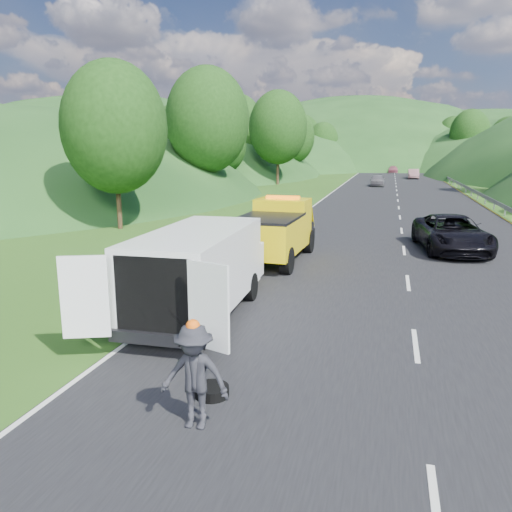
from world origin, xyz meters
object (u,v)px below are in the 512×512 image
(child, at_px, (202,314))
(worker, at_px, (196,427))
(woman, at_px, (198,302))
(spare_tire, at_px, (212,397))
(suitcase, at_px, (167,296))
(tow_truck, at_px, (276,230))
(passing_suv, at_px, (450,251))
(white_van, at_px, (200,268))

(child, relative_size, worker, 0.49)
(woman, bearing_deg, spare_tire, -168.93)
(woman, xyz_separation_m, suitcase, (-0.82, -0.47, 0.29))
(woman, bearing_deg, child, -165.06)
(tow_truck, distance_m, woman, 6.67)
(woman, distance_m, suitcase, 0.99)
(worker, xyz_separation_m, passing_suv, (5.95, 17.28, 0.00))
(worker, bearing_deg, woman, 108.57)
(tow_truck, relative_size, woman, 3.53)
(worker, bearing_deg, white_van, 107.65)
(white_van, distance_m, child, 1.44)
(tow_truck, xyz_separation_m, white_van, (-0.49, -7.65, 0.11))
(tow_truck, height_order, worker, tow_truck)
(child, xyz_separation_m, suitcase, (-1.36, 0.56, 0.29))
(spare_tire, relative_size, passing_suv, 0.11)
(passing_suv, bearing_deg, child, -132.41)
(woman, relative_size, passing_suv, 0.30)
(suitcase, bearing_deg, woman, 29.57)
(white_van, bearing_deg, worker, -71.39)
(woman, bearing_deg, white_van, -167.64)
(tow_truck, distance_m, child, 7.61)
(suitcase, bearing_deg, worker, -61.39)
(worker, bearing_deg, child, 107.29)
(suitcase, xyz_separation_m, passing_suv, (9.38, 11.00, -0.29))
(white_van, height_order, worker, white_van)
(suitcase, bearing_deg, white_van, -27.77)
(tow_truck, height_order, passing_suv, tow_truck)
(child, xyz_separation_m, worker, (2.06, -5.72, 0.00))
(passing_suv, bearing_deg, tow_truck, -159.15)
(suitcase, bearing_deg, spare_tire, -57.30)
(suitcase, relative_size, spare_tire, 0.86)
(woman, distance_m, child, 1.16)
(tow_truck, relative_size, white_van, 0.88)
(child, bearing_deg, white_van, -49.98)
(woman, bearing_deg, tow_truck, -22.12)
(worker, distance_m, suitcase, 7.16)
(worker, relative_size, spare_tire, 2.79)
(tow_truck, xyz_separation_m, spare_tire, (1.45, -12.10, -1.32))
(spare_tire, bearing_deg, child, 113.02)
(woman, bearing_deg, suitcase, 106.73)
(child, bearing_deg, worker, -37.03)
(worker, distance_m, spare_tire, 1.10)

